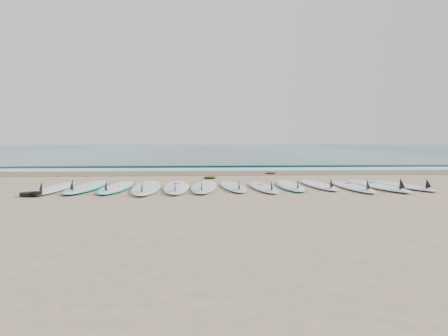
{
  "coord_description": "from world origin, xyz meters",
  "views": [
    {
      "loc": [
        -0.81,
        -9.96,
        1.16
      ],
      "look_at": [
        -0.17,
        0.9,
        0.4
      ],
      "focal_mm": 35.0,
      "sensor_mm": 36.0,
      "label": 1
    }
  ],
  "objects": [
    {
      "name": "surfboard_1",
      "position": [
        -3.34,
        0.03,
        0.05
      ],
      "size": [
        0.83,
        2.83,
        0.35
      ],
      "rotation": [
        0.0,
        0.0,
        -0.06
      ],
      "color": "white",
      "rests_on": "ground"
    },
    {
      "name": "surfboard_4",
      "position": [
        -1.31,
        -0.19,
        0.06
      ],
      "size": [
        0.63,
        2.74,
        0.35
      ],
      "rotation": [
        0.0,
        0.0,
        0.02
      ],
      "color": "white",
      "rests_on": "ground"
    },
    {
      "name": "surfboard_12",
      "position": [
        3.96,
        -0.13,
        0.05
      ],
      "size": [
        0.89,
        2.47,
        0.31
      ],
      "rotation": [
        0.0,
        0.0,
        0.17
      ],
      "color": "white",
      "rests_on": "ground"
    },
    {
      "name": "wave_crest",
      "position": [
        0.0,
        7.0,
        0.05
      ],
      "size": [
        120.0,
        1.0,
        0.1
      ],
      "primitive_type": "cube",
      "color": "#18595D",
      "rests_on": "ground"
    },
    {
      "name": "surfboard_3",
      "position": [
        -1.97,
        -0.27,
        0.06
      ],
      "size": [
        0.71,
        2.93,
        0.37
      ],
      "rotation": [
        0.0,
        0.0,
        0.04
      ],
      "color": "white",
      "rests_on": "ground"
    },
    {
      "name": "ocean",
      "position": [
        0.0,
        32.5,
        0.01
      ],
      "size": [
        120.0,
        55.0,
        0.03
      ],
      "primitive_type": "cube",
      "color": "#18595D",
      "rests_on": "ground"
    },
    {
      "name": "surfboard_7",
      "position": [
        0.64,
        -0.26,
        0.05
      ],
      "size": [
        0.65,
        2.37,
        0.3
      ],
      "rotation": [
        0.0,
        0.0,
        0.07
      ],
      "color": "white",
      "rests_on": "ground"
    },
    {
      "name": "seaweed_near",
      "position": [
        -0.49,
        2.25,
        0.04
      ],
      "size": [
        0.36,
        0.28,
        0.07
      ],
      "primitive_type": "ellipsoid",
      "color": "black",
      "rests_on": "ground"
    },
    {
      "name": "surfboard_5",
      "position": [
        -0.69,
        -0.11,
        0.06
      ],
      "size": [
        0.73,
        2.74,
        0.35
      ],
      "rotation": [
        0.0,
        0.0,
        -0.06
      ],
      "color": "white",
      "rests_on": "ground"
    },
    {
      "name": "leash_coil",
      "position": [
        -4.13,
        -1.23,
        0.05
      ],
      "size": [
        0.46,
        0.36,
        0.11
      ],
      "color": "black",
      "rests_on": "ground"
    },
    {
      "name": "surfboard_8",
      "position": [
        1.33,
        0.03,
        0.05
      ],
      "size": [
        0.63,
        2.4,
        0.3
      ],
      "rotation": [
        0.0,
        0.0,
        -0.02
      ],
      "color": "white",
      "rests_on": "ground"
    },
    {
      "name": "surfboard_11",
      "position": [
        3.32,
        -0.2,
        0.06
      ],
      "size": [
        0.9,
        2.74,
        0.34
      ],
      "rotation": [
        0.0,
        0.0,
        0.13
      ],
      "color": "white",
      "rests_on": "ground"
    },
    {
      "name": "wet_sand_band",
      "position": [
        0.0,
        4.1,
        0.01
      ],
      "size": [
        120.0,
        1.8,
        0.01
      ],
      "primitive_type": "cube",
      "color": "brown",
      "rests_on": "ground"
    },
    {
      "name": "surfboard_0",
      "position": [
        -3.98,
        -0.2,
        0.05
      ],
      "size": [
        0.52,
        2.46,
        0.32
      ],
      "rotation": [
        0.0,
        0.0,
        -0.0
      ],
      "color": "white",
      "rests_on": "ground"
    },
    {
      "name": "seaweed_far",
      "position": [
        1.46,
        3.67,
        0.03
      ],
      "size": [
        0.34,
        0.26,
        0.07
      ],
      "primitive_type": "ellipsoid",
      "color": "black",
      "rests_on": "ground"
    },
    {
      "name": "surfboard_2",
      "position": [
        -2.66,
        -0.06,
        0.05
      ],
      "size": [
        0.76,
        2.64,
        0.33
      ],
      "rotation": [
        0.0,
        0.0,
        -0.05
      ],
      "color": "white",
      "rests_on": "ground"
    },
    {
      "name": "surfboard_9",
      "position": [
        2.02,
        0.12,
        0.05
      ],
      "size": [
        0.63,
        2.42,
        0.31
      ],
      "rotation": [
        0.0,
        0.0,
        0.05
      ],
      "color": "white",
      "rests_on": "ground"
    },
    {
      "name": "foam_band",
      "position": [
        0.0,
        5.5,
        0.02
      ],
      "size": [
        120.0,
        1.4,
        0.04
      ],
      "primitive_type": "cube",
      "color": "silver",
      "rests_on": "ground"
    },
    {
      "name": "ground",
      "position": [
        0.0,
        0.0,
        0.0
      ],
      "size": [
        120.0,
        120.0,
        0.0
      ],
      "primitive_type": "plane",
      "color": "tan"
    },
    {
      "name": "surfboard_6",
      "position": [
        -0.02,
        -0.05,
        0.05
      ],
      "size": [
        0.68,
        2.47,
        0.31
      ],
      "rotation": [
        0.0,
        0.0,
        0.07
      ],
      "color": "silver",
      "rests_on": "ground"
    },
    {
      "name": "surfboard_10",
      "position": [
        2.69,
        -0.27,
        0.06
      ],
      "size": [
        0.57,
        2.53,
        0.32
      ],
      "rotation": [
        0.0,
        0.0,
        0.02
      ],
      "color": "white",
      "rests_on": "ground"
    }
  ]
}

